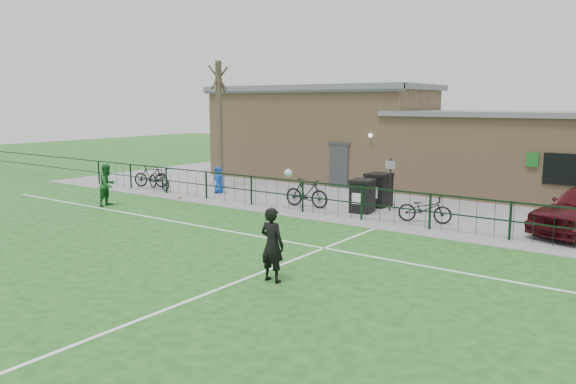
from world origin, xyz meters
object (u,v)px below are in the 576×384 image
Objects in this scene: bicycle_e at (425,209)px; bicycle_b at (151,176)px; outfield_player at (108,185)px; bicycle_d at (307,193)px; bicycle_c at (159,178)px; wheelie_bin_left at (362,197)px; bare_tree at (219,126)px; spectator_child at (218,180)px; ball_ground at (179,197)px; sign_post at (390,185)px; wheelie_bin_right at (378,191)px.

bicycle_b is at bearing 77.63° from bicycle_e.
bicycle_d is at bearing -71.93° from outfield_player.
bicycle_e is at bearing -73.25° from bicycle_c.
bicycle_b is at bearing 172.53° from wheelie_bin_left.
bare_tree is 3.78m from bicycle_c.
wheelie_bin_left is 0.58× the size of bicycle_c.
outfield_player reaches higher than spectator_child.
bare_tree is at bearing 100.71° from ball_ground.
wheelie_bin_left is 10.09m from outfield_player.
bicycle_d reaches higher than bicycle_b.
ball_ground is (-10.36, -1.60, -0.40)m from bicycle_e.
bare_tree is 3.30× the size of bicycle_e.
spectator_child is 2.22m from ball_ground.
bicycle_e is (10.97, -1.64, -2.50)m from bare_tree.
spectator_child reaches higher than bicycle_b.
bicycle_e is (1.90, -1.20, -0.52)m from sign_post.
wheelie_bin_left is 1.43m from wheelie_bin_right.
sign_post is 8.96m from ball_ground.
spectator_child is (0.90, -1.11, -2.38)m from bare_tree.
sign_post is 1.06× the size of bicycle_d.
wheelie_bin_right is at bearing -54.39° from bicycle_d.
wheelie_bin_left is 0.94× the size of wheelie_bin_right.
wheelie_bin_left reaches higher than ball_ground.
ball_ground is (3.60, -1.55, -0.46)m from bicycle_b.
bicycle_d is 7.94m from outfield_player.
bicycle_b is 1.07× the size of outfield_player.
sign_post reaches higher than bicycle_e.
wheelie_bin_left is at bearing -6.62° from spectator_child.
sign_post is at bearing -66.85° from bicycle_c.
wheelie_bin_left is at bearing 14.39° from ball_ground.
spectator_child is at bearing -50.78° from bare_tree.
bare_tree reaches higher than spectator_child.
wheelie_bin_left reaches higher than bicycle_d.
bare_tree reaches higher than outfield_player.
bicycle_c is 1.10× the size of bicycle_e.
spectator_child is at bearing 82.27° from ball_ground.
bicycle_b is 3.95m from ball_ground.
bare_tree is 4.22m from bicycle_b.
bicycle_b is at bearing 156.69° from ball_ground.
bicycle_c is (-10.36, -2.16, -0.09)m from wheelie_bin_right.
bicycle_c is at bearing -168.89° from spectator_child.
wheelie_bin_right is 10.59m from bicycle_c.
bicycle_d is 9.69× the size of ball_ground.
sign_post is at bearing -2.77° from bare_tree.
ball_ground is at bearing -175.28° from wheelie_bin_left.
wheelie_bin_left is at bearing -8.58° from bare_tree.
bicycle_e is 10.49m from ball_ground.
bicycle_d is 4.88m from bicycle_e.
outfield_player reaches higher than wheelie_bin_right.
bicycle_e is at bearing -8.51° from bare_tree.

